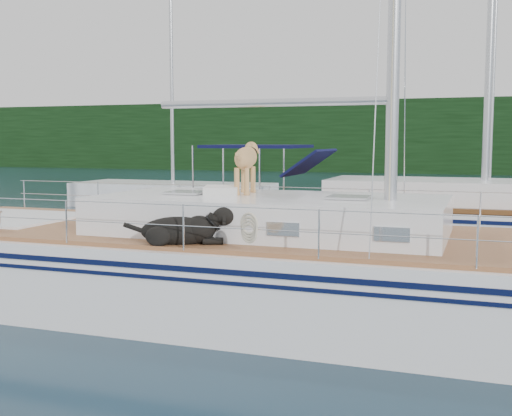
% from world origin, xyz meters
% --- Properties ---
extents(ground, '(120.00, 120.00, 0.00)m').
position_xyz_m(ground, '(0.00, 0.00, 0.00)').
color(ground, black).
rests_on(ground, ground).
extents(tree_line, '(90.00, 3.00, 6.00)m').
position_xyz_m(tree_line, '(0.00, 45.00, 3.00)').
color(tree_line, black).
rests_on(tree_line, ground).
extents(shore_bank, '(92.00, 1.00, 1.20)m').
position_xyz_m(shore_bank, '(0.00, 46.20, 0.60)').
color(shore_bank, '#595147').
rests_on(shore_bank, ground).
extents(main_sailboat, '(12.00, 3.82, 14.01)m').
position_xyz_m(main_sailboat, '(0.09, -0.00, 0.67)').
color(main_sailboat, white).
rests_on(main_sailboat, ground).
extents(neighbor_sailboat, '(11.00, 3.50, 13.30)m').
position_xyz_m(neighbor_sailboat, '(1.56, 6.64, 0.63)').
color(neighbor_sailboat, white).
rests_on(neighbor_sailboat, ground).
extents(bg_boat_west, '(8.00, 3.00, 11.65)m').
position_xyz_m(bg_boat_west, '(-8.00, 14.00, 0.45)').
color(bg_boat_west, white).
rests_on(bg_boat_west, ground).
extents(bg_boat_center, '(7.20, 3.00, 11.65)m').
position_xyz_m(bg_boat_center, '(4.00, 16.00, 0.45)').
color(bg_boat_center, white).
rests_on(bg_boat_center, ground).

